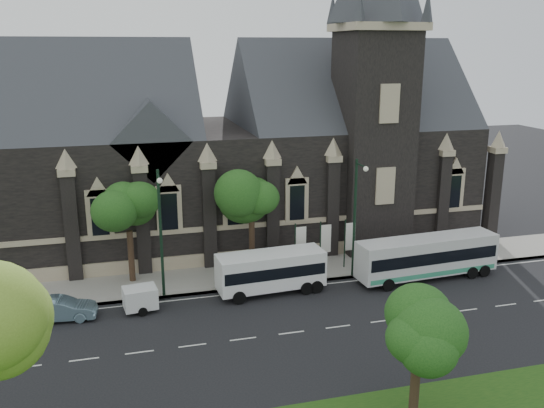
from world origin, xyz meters
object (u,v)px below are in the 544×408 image
object	(u,v)px
tour_coach	(427,256)
banner_flag_center	(324,242)
street_lamp_mid	(161,227)
banner_flag_left	(299,244)
shuttle_bus	(271,270)
street_lamp_near	(356,212)
tree_park_east	(421,326)
box_trailer	(140,298)
banner_flag_right	(348,239)
tree_walk_right	(254,197)
sedan	(60,309)
tree_walk_left	(131,206)

from	to	relation	value
tour_coach	banner_flag_center	bearing A→B (deg)	149.80
banner_flag_center	street_lamp_mid	bearing A→B (deg)	-171.18
banner_flag_left	tour_coach	xyz separation A→B (m)	(8.89, -3.40, -0.64)
street_lamp_mid	shuttle_bus	xyz separation A→B (m)	(7.36, -0.92, -3.43)
street_lamp_near	street_lamp_mid	bearing A→B (deg)	180.00
banner_flag_center	banner_flag_left	bearing A→B (deg)	180.00
tree_park_east	banner_flag_center	size ratio (longest dim) A/B	1.57
street_lamp_mid	box_trailer	xyz separation A→B (m)	(-1.66, -1.66, -4.18)
banner_flag_right	tree_walk_right	bearing A→B (deg)	166.40
tree_walk_right	tour_coach	xyz separation A→B (m)	(11.96, -5.11, -4.08)
shuttle_bus	sedan	xyz separation A→B (m)	(-13.97, -0.70, -0.95)
street_lamp_mid	shuttle_bus	world-z (taller)	street_lamp_mid
tree_walk_left	street_lamp_near	world-z (taller)	street_lamp_near
tour_coach	shuttle_bus	size ratio (longest dim) A/B	1.44
shuttle_bus	banner_flag_left	bearing A→B (deg)	40.26
tree_walk_left	banner_flag_left	distance (m)	12.66
tour_coach	box_trailer	size ratio (longest dim) A/B	3.52
sedan	banner_flag_center	bearing A→B (deg)	-73.60
tree_park_east	banner_flag_left	world-z (taller)	tree_park_east
street_lamp_mid	box_trailer	world-z (taller)	street_lamp_mid
box_trailer	tree_walk_left	bearing A→B (deg)	84.50
street_lamp_mid	street_lamp_near	bearing A→B (deg)	0.00
tree_park_east	tree_walk_right	bearing A→B (deg)	98.42
tree_walk_left	sedan	distance (m)	8.69
street_lamp_near	sedan	size ratio (longest dim) A/B	2.03
tree_walk_left	banner_flag_right	xyz separation A→B (m)	(16.08, -1.70, -3.35)
street_lamp_near	street_lamp_mid	world-z (taller)	same
street_lamp_near	banner_flag_center	distance (m)	3.74
shuttle_bus	sedan	bearing A→B (deg)	179.11
banner_flag_right	tree_park_east	bearing A→B (deg)	-102.65
street_lamp_mid	banner_flag_right	distance (m)	14.67
banner_flag_center	tour_coach	bearing A→B (deg)	-26.25
tree_park_east	banner_flag_left	bearing A→B (deg)	89.65
tree_walk_left	tour_coach	distance (m)	21.95
banner_flag_center	tour_coach	size ratio (longest dim) A/B	0.36
street_lamp_mid	tour_coach	world-z (taller)	street_lamp_mid
tree_park_east	banner_flag_right	bearing A→B (deg)	77.35
sedan	banner_flag_left	bearing A→B (deg)	-72.38
tree_walk_left	box_trailer	bearing A→B (deg)	-88.47
tour_coach	tree_park_east	bearing A→B (deg)	-125.03
banner_flag_left	banner_flag_right	xyz separation A→B (m)	(4.00, 0.00, 0.00)
tree_walk_right	banner_flag_center	distance (m)	6.36
tree_park_east	banner_flag_left	distance (m)	18.46
tree_park_east	sedan	bearing A→B (deg)	138.60
tree_walk_left	banner_flag_left	bearing A→B (deg)	-8.02
tree_walk_right	box_trailer	size ratio (longest dim) A/B	2.49
banner_flag_left	banner_flag_right	size ratio (longest dim) A/B	1.00
tree_park_east	shuttle_bus	distance (m)	16.02
street_lamp_mid	banner_flag_right	xyz separation A→B (m)	(14.29, 1.91, -2.73)
tour_coach	tree_walk_right	bearing A→B (deg)	152.93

